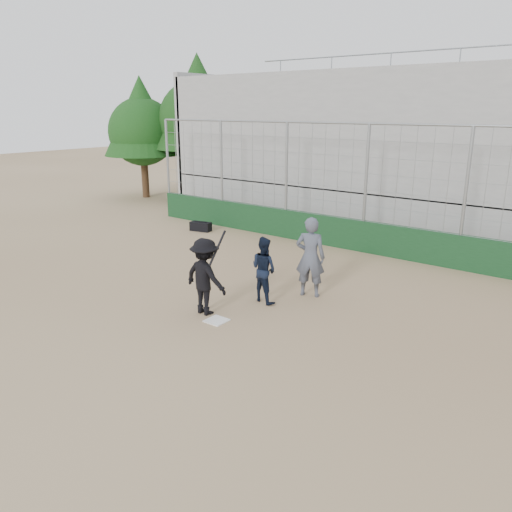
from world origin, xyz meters
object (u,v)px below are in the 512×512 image
Objects in this scene: batter_at_plate at (205,276)px; catcher_crouched at (264,280)px; umpire at (310,261)px; equipment_bag at (201,226)px.

batter_at_plate reaches higher than catcher_crouched.
catcher_crouched is 0.61× the size of umpire.
equipment_bag is (-6.16, 4.26, -0.37)m from catcher_crouched.
equipment_bag is at bearing -45.52° from umpire.
equipment_bag is (-5.56, 5.62, -0.70)m from batter_at_plate.
equipment_bag is at bearing 145.32° from catcher_crouched.
catcher_crouched is at bearing 66.17° from batter_at_plate.
umpire reaches higher than catcher_crouched.
umpire is at bearing -25.53° from equipment_bag.
batter_at_plate is 1.06× the size of umpire.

